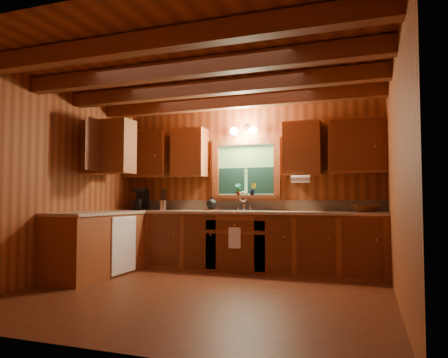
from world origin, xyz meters
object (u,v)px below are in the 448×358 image
coffee_maker (141,200)px  sink (241,214)px  cutting_board (211,210)px  wicker_basket (365,209)px

coffee_maker → sink: bearing=-9.0°
sink → cutting_board: sink is taller
coffee_maker → cutting_board: coffee_maker is taller
sink → cutting_board: bearing=179.9°
cutting_board → wicker_basket: (2.28, -0.06, 0.04)m
cutting_board → wicker_basket: bearing=-23.4°
coffee_maker → wicker_basket: (3.55, -0.07, -0.13)m
sink → coffee_maker: bearing=179.7°
cutting_board → coffee_maker: bearing=157.8°
coffee_maker → wicker_basket: size_ratio=0.89×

